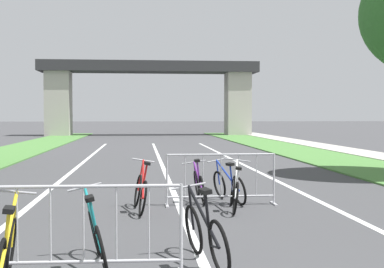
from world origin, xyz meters
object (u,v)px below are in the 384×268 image
(bicycle_black_3, at_px, (205,235))
(bicycle_red_6, at_px, (141,192))
(bicycle_blue_1, at_px, (229,186))
(crowd_barrier_second, at_px, (221,180))
(bicycle_yellow_0, at_px, (6,255))
(bicycle_white_5, at_px, (235,191))
(crowd_barrier_nearest, at_px, (84,232))
(bicycle_purple_2, at_px, (199,185))
(bicycle_teal_4, at_px, (97,237))

(bicycle_black_3, relative_size, bicycle_red_6, 1.00)
(bicycle_blue_1, bearing_deg, crowd_barrier_second, -134.61)
(bicycle_yellow_0, distance_m, bicycle_white_5, 5.45)
(crowd_barrier_nearest, bearing_deg, bicycle_red_6, 81.05)
(bicycle_red_6, bearing_deg, bicycle_black_3, -83.54)
(bicycle_white_5, relative_size, bicycle_red_6, 1.01)
(crowd_barrier_second, distance_m, bicycle_purple_2, 0.66)
(crowd_barrier_second, distance_m, bicycle_red_6, 1.71)
(crowd_barrier_nearest, bearing_deg, bicycle_black_3, 14.45)
(bicycle_purple_2, xyz_separation_m, bicycle_red_6, (-1.23, -1.04, 0.02))
(crowd_barrier_second, relative_size, bicycle_white_5, 1.35)
(bicycle_yellow_0, xyz_separation_m, bicycle_white_5, (3.18, 4.43, -0.03))
(crowd_barrier_second, relative_size, bicycle_yellow_0, 1.30)
(bicycle_teal_4, distance_m, bicycle_red_6, 3.64)
(bicycle_yellow_0, relative_size, bicycle_teal_4, 1.09)
(bicycle_yellow_0, distance_m, bicycle_red_6, 4.65)
(bicycle_black_3, bearing_deg, crowd_barrier_nearest, -176.61)
(bicycle_purple_2, bearing_deg, bicycle_white_5, -61.78)
(bicycle_teal_4, bearing_deg, bicycle_white_5, 47.35)
(bicycle_black_3, height_order, bicycle_white_5, bicycle_black_3)
(crowd_barrier_nearest, height_order, bicycle_black_3, crowd_barrier_nearest)
(crowd_barrier_nearest, xyz_separation_m, bicycle_teal_4, (0.11, 0.43, -0.16))
(bicycle_blue_1, xyz_separation_m, bicycle_purple_2, (-0.61, 0.12, 0.01))
(bicycle_purple_2, height_order, bicycle_teal_4, bicycle_teal_4)
(bicycle_yellow_0, xyz_separation_m, bicycle_purple_2, (2.60, 5.48, -0.04))
(crowd_barrier_second, relative_size, bicycle_teal_4, 1.42)
(bicycle_yellow_0, bearing_deg, bicycle_blue_1, 51.27)
(crowd_barrier_second, height_order, bicycle_teal_4, crowd_barrier_second)
(crowd_barrier_nearest, height_order, bicycle_red_6, crowd_barrier_nearest)
(bicycle_yellow_0, distance_m, bicycle_purple_2, 6.07)
(bicycle_purple_2, relative_size, bicycle_white_5, 0.97)
(bicycle_teal_4, height_order, bicycle_red_6, bicycle_red_6)
(bicycle_yellow_0, height_order, bicycle_teal_4, bicycle_yellow_0)
(crowd_barrier_second, relative_size, bicycle_black_3, 1.36)
(crowd_barrier_second, distance_m, bicycle_teal_4, 4.66)
(bicycle_white_5, xyz_separation_m, bicycle_red_6, (-1.80, 0.01, 0.02))
(bicycle_purple_2, distance_m, bicycle_red_6, 1.61)
(crowd_barrier_nearest, height_order, bicycle_purple_2, crowd_barrier_nearest)
(bicycle_teal_4, height_order, bicycle_white_5, bicycle_white_5)
(bicycle_blue_1, height_order, bicycle_red_6, bicycle_red_6)
(crowd_barrier_nearest, height_order, bicycle_yellow_0, crowd_barrier_nearest)
(crowd_barrier_nearest, bearing_deg, crowd_barrier_second, 63.77)
(bicycle_teal_4, bearing_deg, bicycle_yellow_0, -145.13)
(crowd_barrier_second, bearing_deg, bicycle_red_6, -161.53)
(bicycle_yellow_0, height_order, bicycle_purple_2, bicycle_yellow_0)
(bicycle_yellow_0, height_order, bicycle_blue_1, bicycle_yellow_0)
(bicycle_purple_2, xyz_separation_m, bicycle_black_3, (-0.45, -4.70, 0.02))
(crowd_barrier_second, xyz_separation_m, bicycle_yellow_0, (-2.99, -4.98, -0.13))
(bicycle_yellow_0, relative_size, bicycle_purple_2, 1.08)
(bicycle_black_3, bearing_deg, crowd_barrier_second, 67.70)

